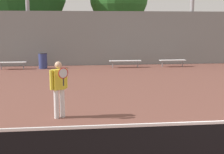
{
  "coord_description": "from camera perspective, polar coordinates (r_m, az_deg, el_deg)",
  "views": [
    {
      "loc": [
        -2.82,
        -5.01,
        2.75
      ],
      "look_at": [
        -1.69,
        5.17,
        0.98
      ],
      "focal_mm": 50.0,
      "sensor_mm": 36.0,
      "label": 1
    }
  ],
  "objects": [
    {
      "name": "bench_courtside_near",
      "position": [
        19.7,
        -17.79,
        2.5
      ],
      "size": [
        1.64,
        0.4,
        0.44
      ],
      "color": "white",
      "rests_on": "ground_plane"
    },
    {
      "name": "tennis_player",
      "position": [
        9.17,
        -9.67,
        -1.7
      ],
      "size": [
        0.53,
        0.51,
        1.67
      ],
      "rotation": [
        0.0,
        0.0,
        0.55
      ],
      "color": "silver",
      "rests_on": "ground_plane"
    },
    {
      "name": "back_fence",
      "position": [
        20.74,
        1.48,
        7.09
      ],
      "size": [
        29.04,
        0.06,
        3.52
      ],
      "color": "gray",
      "rests_on": "ground_plane"
    },
    {
      "name": "bench_adjacent_court",
      "position": [
        19.53,
        2.44,
        2.92
      ],
      "size": [
        1.99,
        0.4,
        0.44
      ],
      "color": "white",
      "rests_on": "ground_plane"
    },
    {
      "name": "bench_courtside_far",
      "position": [
        20.22,
        11.02,
        2.97
      ],
      "size": [
        1.66,
        0.4,
        0.44
      ],
      "color": "white",
      "rests_on": "ground_plane"
    },
    {
      "name": "trash_bin",
      "position": [
        19.55,
        -12.53,
        2.94
      ],
      "size": [
        0.54,
        0.54,
        0.97
      ],
      "color": "navy",
      "rests_on": "ground_plane"
    }
  ]
}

